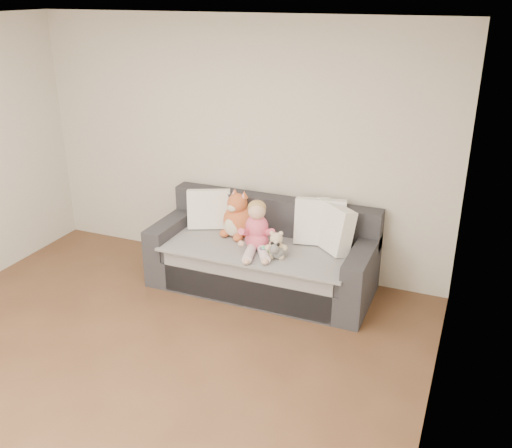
{
  "coord_description": "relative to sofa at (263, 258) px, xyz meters",
  "views": [
    {
      "loc": [
        2.36,
        -2.72,
        2.82
      ],
      "look_at": [
        0.47,
        1.87,
        0.75
      ],
      "focal_mm": 40.0,
      "sensor_mm": 36.0,
      "label": 1
    }
  ],
  "objects": [
    {
      "name": "room_shell",
      "position": [
        -0.47,
        -1.64,
        0.99
      ],
      "size": [
        5.0,
        5.0,
        5.0
      ],
      "color": "brown",
      "rests_on": "ground"
    },
    {
      "name": "sofa",
      "position": [
        0.0,
        0.0,
        0.0
      ],
      "size": [
        2.2,
        0.94,
        0.85
      ],
      "color": "#28282D",
      "rests_on": "ground"
    },
    {
      "name": "cushion_left",
      "position": [
        -0.68,
        0.16,
        0.37
      ],
      "size": [
        0.49,
        0.37,
        0.42
      ],
      "rotation": [
        0.0,
        0.0,
        0.42
      ],
      "color": "white",
      "rests_on": "sofa"
    },
    {
      "name": "cushion_right_back",
      "position": [
        0.51,
        0.22,
        0.39
      ],
      "size": [
        0.53,
        0.32,
        0.47
      ],
      "rotation": [
        0.0,
        0.0,
        0.2
      ],
      "color": "white",
      "rests_on": "sofa"
    },
    {
      "name": "cushion_right_front",
      "position": [
        0.66,
        0.14,
        0.39
      ],
      "size": [
        0.51,
        0.48,
        0.46
      ],
      "rotation": [
        0.0,
        0.0,
        -0.71
      ],
      "color": "white",
      "rests_on": "sofa"
    },
    {
      "name": "toddler",
      "position": [
        0.0,
        -0.18,
        0.37
      ],
      "size": [
        0.37,
        0.51,
        0.5
      ],
      "rotation": [
        0.0,
        0.0,
        0.37
      ],
      "color": "#DF4F78",
      "rests_on": "sofa"
    },
    {
      "name": "plush_cat",
      "position": [
        -0.3,
        0.08,
        0.35
      ],
      "size": [
        0.39,
        0.35,
        0.51
      ],
      "rotation": [
        0.0,
        0.0,
        -0.26
      ],
      "color": "#AB4A26",
      "rests_on": "sofa"
    },
    {
      "name": "teddy_bear",
      "position": [
        0.23,
        -0.25,
        0.27
      ],
      "size": [
        0.21,
        0.17,
        0.27
      ],
      "rotation": [
        0.0,
        0.0,
        0.33
      ],
      "color": "#CBB88C",
      "rests_on": "sofa"
    },
    {
      "name": "plush_cow",
      "position": [
        0.25,
        -0.26,
        0.24
      ],
      "size": [
        0.15,
        0.23,
        0.19
      ],
      "rotation": [
        0.0,
        0.0,
        -0.03
      ],
      "color": "white",
      "rests_on": "sofa"
    },
    {
      "name": "sippy_cup",
      "position": [
        0.12,
        -0.29,
        0.23
      ],
      "size": [
        0.11,
        0.08,
        0.12
      ],
      "rotation": [
        0.0,
        0.0,
        -0.28
      ],
      "color": "#6B399B",
      "rests_on": "sofa"
    }
  ]
}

